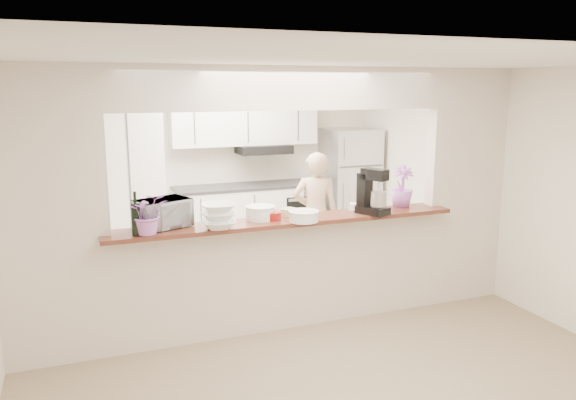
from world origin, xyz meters
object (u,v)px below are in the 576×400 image
toaster_oven (163,213)px  stand_mixer (372,194)px  person (316,215)px  refrigerator (350,185)px

toaster_oven → stand_mixer: stand_mixer is taller
toaster_oven → person: 2.40m
refrigerator → toaster_oven: size_ratio=3.72×
person → toaster_oven: bearing=51.9°
stand_mixer → person: 1.50m
refrigerator → toaster_oven: bearing=-140.9°
toaster_oven → person: size_ratio=0.30×
stand_mixer → person: size_ratio=0.29×
toaster_oven → refrigerator: bearing=17.3°
toaster_oven → stand_mixer: bearing=-27.1°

